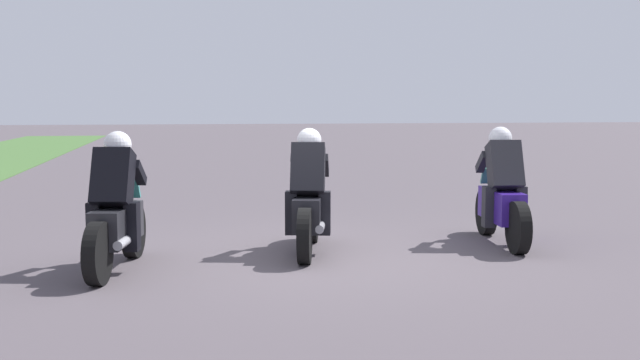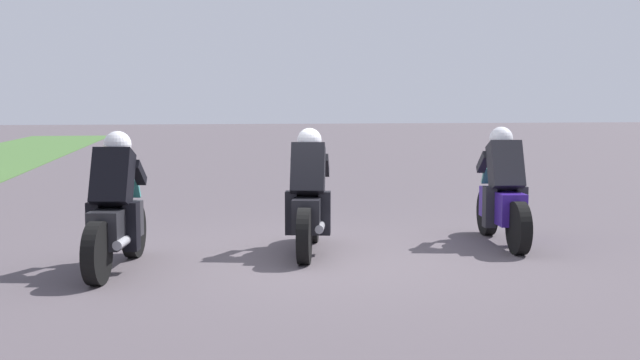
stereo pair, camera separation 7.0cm
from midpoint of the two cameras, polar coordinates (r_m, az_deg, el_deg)
ground_plane at (r=9.22m, az=0.06°, el=-5.64°), size 120.00×120.00×0.00m
rider_lane_a at (r=10.20m, az=13.07°, el=-1.15°), size 2.04×0.58×1.51m
rider_lane_b at (r=9.37m, az=-1.05°, el=-1.59°), size 2.02×0.64×1.51m
rider_lane_c at (r=8.64m, az=-15.00°, el=-2.40°), size 2.03×0.62×1.51m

